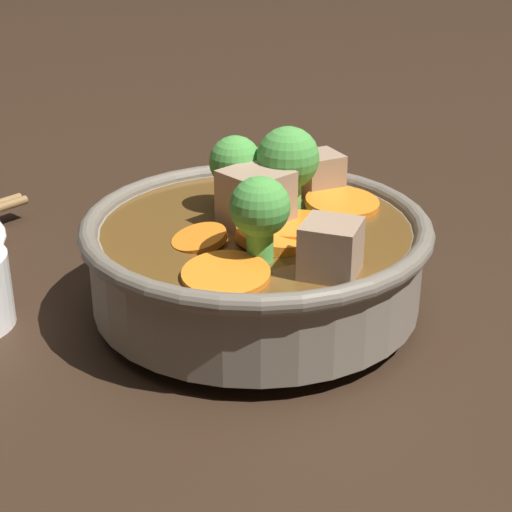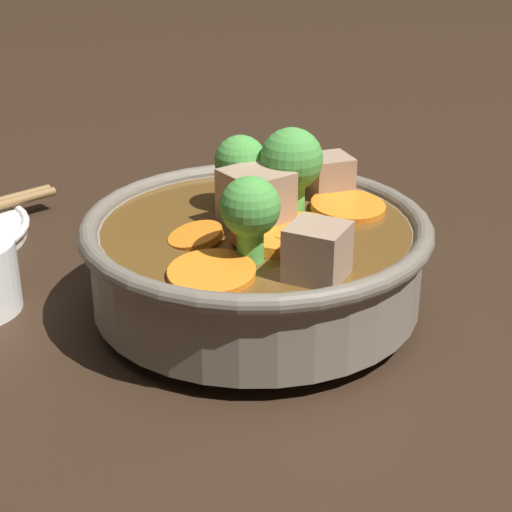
% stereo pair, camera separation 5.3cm
% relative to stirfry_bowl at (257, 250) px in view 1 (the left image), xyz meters
% --- Properties ---
extents(ground_plane, '(3.00, 3.00, 0.00)m').
position_rel_stirfry_bowl_xyz_m(ground_plane, '(0.00, 0.00, -0.04)').
color(ground_plane, black).
extents(stirfry_bowl, '(0.22, 0.22, 0.12)m').
position_rel_stirfry_bowl_xyz_m(stirfry_bowl, '(0.00, 0.00, 0.00)').
color(stirfry_bowl, slate).
rests_on(stirfry_bowl, ground_plane).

